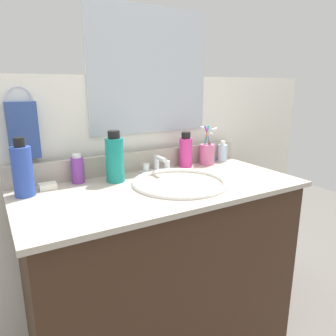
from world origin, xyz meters
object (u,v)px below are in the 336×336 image
(faucet, at_px, (157,167))
(bottle_gel_clear, at_px, (222,152))
(bottle_mouthwash_teal, at_px, (115,159))
(bottle_cream_purple, at_px, (78,169))
(hand_towel, at_px, (23,131))
(bottle_soap_pink, at_px, (186,151))
(bottle_shampoo_blue, at_px, (23,170))
(soap_bar, at_px, (48,186))
(cup_pink, at_px, (207,153))

(faucet, xyz_separation_m, bottle_gel_clear, (0.40, 0.03, 0.02))
(bottle_mouthwash_teal, bearing_deg, bottle_gel_clear, 5.19)
(bottle_cream_purple, height_order, bottle_gel_clear, bottle_cream_purple)
(hand_towel, distance_m, bottle_gel_clear, 0.96)
(bottle_soap_pink, height_order, bottle_shampoo_blue, bottle_shampoo_blue)
(bottle_gel_clear, xyz_separation_m, soap_bar, (-0.88, -0.02, -0.03))
(bottle_cream_purple, relative_size, bottle_shampoo_blue, 0.57)
(hand_towel, height_order, bottle_mouthwash_teal, hand_towel)
(soap_bar, bearing_deg, cup_pink, 0.64)
(faucet, bearing_deg, bottle_mouthwash_teal, -171.96)
(bottle_shampoo_blue, bearing_deg, hand_towel, 76.82)
(hand_towel, relative_size, bottle_shampoo_blue, 1.03)
(faucet, xyz_separation_m, bottle_soap_pink, (0.17, 0.02, 0.05))
(bottle_mouthwash_teal, relative_size, cup_pink, 1.08)
(hand_towel, relative_size, bottle_cream_purple, 1.82)
(bottle_shampoo_blue, height_order, bottle_gel_clear, bottle_shampoo_blue)
(bottle_soap_pink, height_order, bottle_gel_clear, bottle_soap_pink)
(bottle_mouthwash_teal, bearing_deg, bottle_shampoo_blue, -179.72)
(bottle_cream_purple, xyz_separation_m, bottle_gel_clear, (0.76, -0.00, -0.01))
(faucet, bearing_deg, bottle_cream_purple, 175.47)
(bottle_cream_purple, bearing_deg, bottle_gel_clear, -0.17)
(bottle_shampoo_blue, height_order, cup_pink, bottle_shampoo_blue)
(hand_towel, height_order, faucet, hand_towel)
(bottle_gel_clear, bearing_deg, hand_towel, 175.75)
(hand_towel, xyz_separation_m, faucet, (0.53, -0.10, -0.19))
(faucet, xyz_separation_m, cup_pink, (0.29, 0.01, 0.03))
(bottle_cream_purple, height_order, soap_bar, bottle_cream_purple)
(bottle_cream_purple, bearing_deg, soap_bar, -169.04)
(cup_pink, relative_size, soap_bar, 3.09)
(hand_towel, bearing_deg, bottle_mouthwash_teal, -21.55)
(bottle_soap_pink, bearing_deg, soap_bar, -178.27)
(bottle_cream_purple, distance_m, soap_bar, 0.13)
(faucet, distance_m, cup_pink, 0.29)
(soap_bar, bearing_deg, bottle_cream_purple, 10.96)
(soap_bar, bearing_deg, bottle_soap_pink, 1.73)
(bottle_gel_clear, distance_m, cup_pink, 0.11)
(bottle_cream_purple, relative_size, soap_bar, 1.89)
(bottle_cream_purple, xyz_separation_m, bottle_soap_pink, (0.52, -0.00, 0.02))
(bottle_mouthwash_teal, relative_size, bottle_gel_clear, 1.97)
(bottle_mouthwash_teal, height_order, bottle_cream_purple, bottle_mouthwash_teal)
(bottle_shampoo_blue, distance_m, soap_bar, 0.12)
(hand_towel, xyz_separation_m, soap_bar, (0.05, -0.09, -0.21))
(bottle_mouthwash_teal, relative_size, bottle_soap_pink, 1.24)
(faucet, distance_m, bottle_gel_clear, 0.40)
(bottle_cream_purple, bearing_deg, bottle_mouthwash_teal, -22.72)
(bottle_mouthwash_teal, xyz_separation_m, bottle_soap_pink, (0.39, 0.05, -0.02))
(faucet, relative_size, soap_bar, 2.50)
(hand_towel, relative_size, faucet, 1.38)
(bottle_gel_clear, height_order, soap_bar, bottle_gel_clear)
(bottle_mouthwash_teal, relative_size, soap_bar, 3.32)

